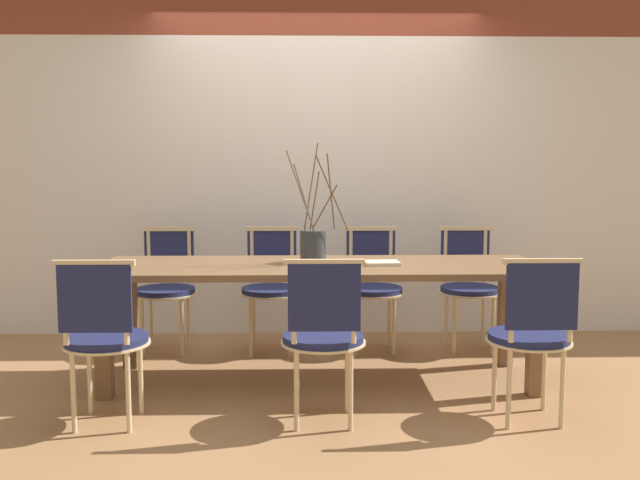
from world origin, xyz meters
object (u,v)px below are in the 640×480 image
(dining_table, at_px, (320,279))
(vase_centerpiece, at_px, (313,245))
(chair_near_center, at_px, (532,331))
(chair_far_center, at_px, (372,283))
(book_stack, at_px, (382,263))

(dining_table, relative_size, vase_centerpiece, 3.64)
(dining_table, bearing_deg, chair_near_center, -34.57)
(chair_far_center, height_order, vase_centerpiece, vase_centerpiece)
(chair_near_center, distance_m, book_stack, 1.04)
(dining_table, xyz_separation_m, book_stack, (0.38, -0.02, 0.10))
(chair_near_center, height_order, book_stack, chair_near_center)
(chair_near_center, xyz_separation_m, vase_centerpiece, (-1.12, 0.81, 0.36))
(dining_table, bearing_deg, vase_centerpiece, 122.05)
(chair_far_center, relative_size, book_stack, 4.07)
(vase_centerpiece, bearing_deg, book_stack, -11.70)
(chair_far_center, bearing_deg, dining_table, 61.99)
(chair_near_center, bearing_deg, book_stack, 134.15)
(vase_centerpiece, relative_size, book_stack, 3.41)
(vase_centerpiece, xyz_separation_m, book_stack, (0.42, -0.09, -0.10))
(dining_table, height_order, chair_far_center, chair_far_center)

